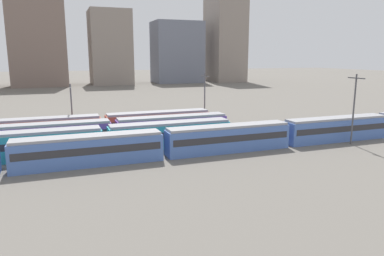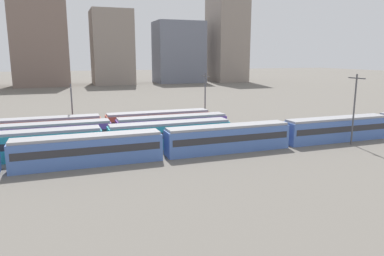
{
  "view_description": "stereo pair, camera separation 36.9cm",
  "coord_description": "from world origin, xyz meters",
  "px_view_note": "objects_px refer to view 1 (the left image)",
  "views": [
    {
      "loc": [
        11.75,
        -44.37,
        13.14
      ],
      "look_at": [
        31.11,
        7.8,
        2.04
      ],
      "focal_mm": 33.7,
      "sensor_mm": 36.0,
      "label": 1
    },
    {
      "loc": [
        12.1,
        -44.5,
        13.14
      ],
      "look_at": [
        31.11,
        7.8,
        2.04
      ],
      "focal_mm": 33.7,
      "sensor_mm": 36.0,
      "label": 2
    }
  ],
  "objects_px": {
    "train_track_2": "(47,136)",
    "catenary_pole_3": "(72,107)",
    "train_track_3": "(42,129)",
    "train_track_0": "(286,133)",
    "catenary_pole_1": "(205,97)",
    "train_track_1": "(30,145)",
    "catenary_pole_2": "(354,106)"
  },
  "relations": [
    {
      "from": "train_track_2",
      "to": "train_track_3",
      "type": "bearing_deg",
      "value": 100.31
    },
    {
      "from": "catenary_pole_1",
      "to": "catenary_pole_2",
      "type": "xyz_separation_m",
      "value": [
        15.36,
        -21.27,
        0.27
      ]
    },
    {
      "from": "train_track_3",
      "to": "catenary_pole_3",
      "type": "height_order",
      "value": "catenary_pole_3"
    },
    {
      "from": "catenary_pole_1",
      "to": "catenary_pole_2",
      "type": "bearing_deg",
      "value": -54.16
    },
    {
      "from": "train_track_2",
      "to": "catenary_pole_2",
      "type": "relative_size",
      "value": 5.27
    },
    {
      "from": "train_track_1",
      "to": "train_track_2",
      "type": "relative_size",
      "value": 1.0
    },
    {
      "from": "train_track_1",
      "to": "train_track_3",
      "type": "bearing_deg",
      "value": 84.65
    },
    {
      "from": "train_track_1",
      "to": "catenary_pole_2",
      "type": "xyz_separation_m",
      "value": [
        45.11,
        -7.99,
        3.95
      ]
    },
    {
      "from": "train_track_0",
      "to": "catenary_pole_1",
      "type": "xyz_separation_m",
      "value": [
        -5.5,
        18.48,
        3.68
      ]
    },
    {
      "from": "train_track_0",
      "to": "train_track_3",
      "type": "xyz_separation_m",
      "value": [
        -34.28,
        15.6,
        -0.0
      ]
    },
    {
      "from": "train_track_1",
      "to": "catenary_pole_2",
      "type": "relative_size",
      "value": 5.27
    },
    {
      "from": "train_track_1",
      "to": "catenary_pole_2",
      "type": "distance_m",
      "value": 45.98
    },
    {
      "from": "train_track_2",
      "to": "catenary_pole_3",
      "type": "height_order",
      "value": "catenary_pole_3"
    },
    {
      "from": "catenary_pole_3",
      "to": "catenary_pole_2",
      "type": "bearing_deg",
      "value": -28.8
    },
    {
      "from": "train_track_0",
      "to": "catenary_pole_1",
      "type": "bearing_deg",
      "value": 106.58
    },
    {
      "from": "train_track_0",
      "to": "train_track_1",
      "type": "xyz_separation_m",
      "value": [
        -35.25,
        5.2,
        -0.0
      ]
    },
    {
      "from": "train_track_1",
      "to": "train_track_2",
      "type": "xyz_separation_m",
      "value": [
        1.92,
        5.2,
        0.0
      ]
    },
    {
      "from": "train_track_3",
      "to": "train_track_0",
      "type": "bearing_deg",
      "value": -24.47
    },
    {
      "from": "catenary_pole_2",
      "to": "train_track_3",
      "type": "bearing_deg",
      "value": 157.38
    },
    {
      "from": "train_track_1",
      "to": "train_track_0",
      "type": "bearing_deg",
      "value": -8.39
    },
    {
      "from": "train_track_1",
      "to": "train_track_3",
      "type": "distance_m",
      "value": 10.45
    },
    {
      "from": "catenary_pole_1",
      "to": "catenary_pole_3",
      "type": "height_order",
      "value": "catenary_pole_1"
    },
    {
      "from": "catenary_pole_1",
      "to": "train_track_1",
      "type": "bearing_deg",
      "value": -155.95
    },
    {
      "from": "train_track_3",
      "to": "catenary_pole_1",
      "type": "relative_size",
      "value": 5.54
    },
    {
      "from": "train_track_2",
      "to": "catenary_pole_2",
      "type": "distance_m",
      "value": 45.33
    },
    {
      "from": "train_track_3",
      "to": "catenary_pole_2",
      "type": "height_order",
      "value": "catenary_pole_2"
    },
    {
      "from": "train_track_2",
      "to": "catenary_pole_2",
      "type": "bearing_deg",
      "value": -16.98
    },
    {
      "from": "train_track_0",
      "to": "catenary_pole_2",
      "type": "xyz_separation_m",
      "value": [
        9.86,
        -2.79,
        3.95
      ]
    },
    {
      "from": "catenary_pole_1",
      "to": "train_track_0",
      "type": "bearing_deg",
      "value": -73.42
    },
    {
      "from": "train_track_1",
      "to": "catenary_pole_3",
      "type": "xyz_separation_m",
      "value": [
        5.75,
        13.65,
        2.96
      ]
    },
    {
      "from": "train_track_2",
      "to": "catenary_pole_3",
      "type": "xyz_separation_m",
      "value": [
        3.83,
        8.45,
        2.96
      ]
    },
    {
      "from": "train_track_0",
      "to": "catenary_pole_1",
      "type": "relative_size",
      "value": 11.17
    }
  ]
}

